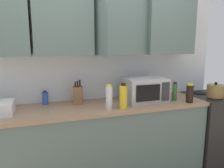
# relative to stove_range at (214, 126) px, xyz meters

# --- Properties ---
(wall_back_with_cabinets) EXTENTS (3.44, 0.52, 2.60)m
(wall_back_with_cabinets) POSITION_rel_stove_range_xyz_m (-1.67, 0.25, 1.13)
(wall_back_with_cabinets) COLOR white
(wall_back_with_cabinets) RESTS_ON ground_plane
(counter_run) EXTENTS (2.57, 0.63, 0.90)m
(counter_run) POSITION_rel_stove_range_xyz_m (-1.67, 0.02, -0.00)
(counter_run) COLOR slate
(counter_run) RESTS_ON ground_plane
(stove_range) EXTENTS (0.76, 0.64, 0.91)m
(stove_range) POSITION_rel_stove_range_xyz_m (0.00, 0.00, 0.00)
(stove_range) COLOR black
(stove_range) RESTS_ON ground_plane
(kettle) EXTENTS (0.21, 0.21, 0.19)m
(kettle) POSITION_rel_stove_range_xyz_m (-0.17, -0.14, 0.54)
(kettle) COLOR olive
(kettle) RESTS_ON stove_range
(microwave) EXTENTS (0.48, 0.37, 0.28)m
(microwave) POSITION_rel_stove_range_xyz_m (-1.07, 0.02, 0.59)
(microwave) COLOR #B7B7BC
(microwave) RESTS_ON counter_run
(knife_block) EXTENTS (0.13, 0.14, 0.28)m
(knife_block) POSITION_rel_stove_range_xyz_m (-1.85, 0.15, 0.55)
(knife_block) COLOR brown
(knife_block) RESTS_ON counter_run
(bottle_clear_tall) EXTENTS (0.07, 0.07, 0.26)m
(bottle_clear_tall) POSITION_rel_stove_range_xyz_m (-1.57, -0.15, 0.57)
(bottle_clear_tall) COLOR silver
(bottle_clear_tall) RESTS_ON counter_run
(bottle_green_oil) EXTENTS (0.05, 0.05, 0.22)m
(bottle_green_oil) POSITION_rel_stove_range_xyz_m (-0.71, -0.07, 0.56)
(bottle_green_oil) COLOR #386B2D
(bottle_green_oil) RESTS_ON counter_run
(bottle_blue_cleaner) EXTENTS (0.07, 0.07, 0.16)m
(bottle_blue_cleaner) POSITION_rel_stove_range_xyz_m (-2.20, 0.24, 0.52)
(bottle_blue_cleaner) COLOR #2D56B7
(bottle_blue_cleaner) RESTS_ON counter_run
(bottle_yellow_mustard) EXTENTS (0.08, 0.08, 0.28)m
(bottle_yellow_mustard) POSITION_rel_stove_range_xyz_m (-1.43, -0.19, 0.58)
(bottle_yellow_mustard) COLOR gold
(bottle_yellow_mustard) RESTS_ON counter_run
(bottle_soy_dark) EXTENTS (0.08, 0.08, 0.22)m
(bottle_soy_dark) POSITION_rel_stove_range_xyz_m (-0.60, -0.20, 0.56)
(bottle_soy_dark) COLOR black
(bottle_soy_dark) RESTS_ON counter_run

